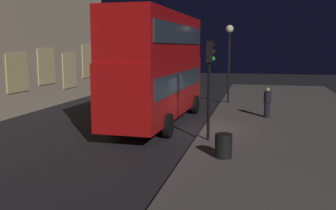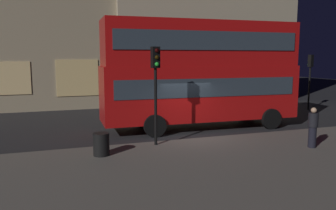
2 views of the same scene
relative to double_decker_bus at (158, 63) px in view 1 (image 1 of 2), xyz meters
name	(u,v)px [view 1 (image 1 of 2)]	position (x,y,z in m)	size (l,w,h in m)	color
ground_plane	(193,131)	(-1.33, -2.01, -3.08)	(80.00, 80.00, 0.00)	#232326
sidewalk_slab	(301,135)	(-1.33, -6.80, -3.02)	(44.00, 8.75, 0.12)	#5B564F
double_decker_bus	(158,63)	(0.00, 0.00, 0.00)	(10.40, 3.01, 5.51)	#B20F0F
traffic_light_near_kerb	(210,70)	(-3.35, -2.98, -0.07)	(0.35, 0.38, 4.01)	black
traffic_light_far_side	(149,61)	(9.90, 3.32, -0.27)	(0.37, 0.39, 3.90)	black
street_lamp	(229,46)	(7.51, -2.95, 0.91)	(0.51, 0.51, 5.23)	black
pedestrian	(267,102)	(2.45, -5.42, -2.14)	(0.39, 0.39, 1.62)	black
litter_bin	(223,146)	(-5.70, -3.80, -2.54)	(0.59, 0.59, 0.84)	black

